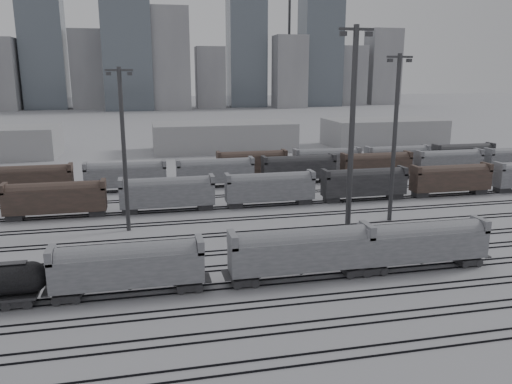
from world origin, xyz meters
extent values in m
plane|color=#A8A8AC|center=(0.00, 0.00, 0.00)|extent=(900.00, 900.00, 0.00)
cube|color=black|center=(0.00, -14.72, 0.08)|extent=(220.00, 0.07, 0.16)
cube|color=black|center=(0.00, -13.28, 0.08)|extent=(220.00, 0.07, 0.16)
cube|color=black|center=(0.00, -9.72, 0.08)|extent=(220.00, 0.07, 0.16)
cube|color=black|center=(0.00, -8.28, 0.08)|extent=(220.00, 0.07, 0.16)
cube|color=black|center=(0.00, -4.72, 0.08)|extent=(220.00, 0.07, 0.16)
cube|color=black|center=(0.00, -3.28, 0.08)|extent=(220.00, 0.07, 0.16)
cube|color=black|center=(0.00, 0.28, 0.08)|extent=(220.00, 0.07, 0.16)
cube|color=black|center=(0.00, 1.72, 0.08)|extent=(220.00, 0.07, 0.16)
cube|color=black|center=(0.00, 5.28, 0.08)|extent=(220.00, 0.07, 0.16)
cube|color=black|center=(0.00, 6.72, 0.08)|extent=(220.00, 0.07, 0.16)
cube|color=black|center=(0.00, 10.28, 0.08)|extent=(220.00, 0.07, 0.16)
cube|color=black|center=(0.00, 11.72, 0.08)|extent=(220.00, 0.07, 0.16)
cube|color=black|center=(0.00, 17.28, 0.08)|extent=(220.00, 0.07, 0.16)
cube|color=black|center=(0.00, 18.72, 0.08)|extent=(220.00, 0.07, 0.16)
cube|color=black|center=(0.00, 24.28, 0.08)|extent=(220.00, 0.07, 0.16)
cube|color=black|center=(0.00, 25.72, 0.08)|extent=(220.00, 0.07, 0.16)
cube|color=black|center=(0.00, 31.28, 0.08)|extent=(220.00, 0.07, 0.16)
cube|color=black|center=(0.00, 32.72, 0.08)|extent=(220.00, 0.07, 0.16)
cube|color=black|center=(0.00, 39.28, 0.08)|extent=(220.00, 0.07, 0.16)
cube|color=black|center=(0.00, 40.72, 0.08)|extent=(220.00, 0.07, 0.16)
cube|color=black|center=(0.00, 47.28, 0.08)|extent=(220.00, 0.07, 0.16)
cube|color=black|center=(0.00, 48.72, 0.08)|extent=(220.00, 0.07, 0.16)
cube|color=black|center=(0.00, 55.28, 0.08)|extent=(220.00, 0.07, 0.16)
cube|color=black|center=(0.00, 56.72, 0.08)|extent=(220.00, 0.07, 0.16)
cube|color=black|center=(-24.66, 1.00, 0.58)|extent=(2.74, 2.21, 0.74)
sphere|color=black|center=(-23.34, 1.00, 2.79)|extent=(3.05, 3.05, 3.05)
cube|color=black|center=(-20.25, 1.00, 0.55)|extent=(2.58, 2.08, 0.69)
cube|color=black|center=(-8.35, 1.00, 0.55)|extent=(2.58, 2.08, 0.69)
cube|color=gray|center=(-14.30, 1.00, 2.88)|extent=(14.87, 2.97, 3.17)
cylinder|color=gray|center=(-14.30, 1.00, 4.06)|extent=(13.48, 2.88, 2.88)
cube|color=gray|center=(-21.44, 1.00, 4.86)|extent=(0.69, 2.97, 1.39)
cube|color=gray|center=(-7.16, 1.00, 4.86)|extent=(0.69, 2.97, 1.39)
cone|color=black|center=(-14.30, 1.00, 0.94)|extent=(2.38, 2.38, 0.89)
cube|color=black|center=(-2.52, 1.00, 0.57)|extent=(2.70, 2.18, 0.73)
cube|color=black|center=(9.95, 1.00, 0.57)|extent=(2.70, 2.18, 0.73)
cube|color=gray|center=(3.71, 1.00, 3.01)|extent=(15.58, 3.12, 3.32)
cylinder|color=gray|center=(3.71, 1.00, 4.26)|extent=(14.13, 3.01, 3.01)
cube|color=gray|center=(-3.77, 1.00, 5.09)|extent=(0.73, 3.12, 1.45)
cube|color=gray|center=(11.20, 1.00, 5.09)|extent=(0.73, 3.12, 1.45)
cone|color=black|center=(3.71, 1.00, 0.99)|extent=(2.49, 2.49, 0.94)
cube|color=black|center=(12.09, 1.00, 0.55)|extent=(2.58, 2.09, 0.70)
cube|color=black|center=(24.01, 1.00, 0.55)|extent=(2.58, 2.09, 0.70)
cube|color=gray|center=(18.05, 1.00, 2.88)|extent=(14.91, 2.98, 3.18)
cylinder|color=gray|center=(18.05, 1.00, 4.08)|extent=(13.52, 2.88, 2.88)
cube|color=gray|center=(10.90, 1.00, 4.87)|extent=(0.70, 2.98, 1.39)
cube|color=gray|center=(25.21, 1.00, 4.87)|extent=(0.70, 2.98, 1.39)
cone|color=black|center=(18.05, 1.00, 0.94)|extent=(2.39, 2.39, 0.89)
cylinder|color=#363638|center=(-14.98, 22.96, 11.32)|extent=(0.58, 0.58, 22.64)
cube|color=#363638|center=(-14.98, 22.96, 22.19)|extent=(3.62, 0.27, 0.27)
cube|color=#363638|center=(-16.34, 22.96, 21.74)|extent=(0.63, 0.45, 0.45)
cube|color=#363638|center=(-13.62, 22.96, 21.74)|extent=(0.63, 0.45, 0.45)
cylinder|color=#363638|center=(13.44, 11.59, 13.76)|extent=(0.70, 0.70, 27.51)
cube|color=#363638|center=(13.44, 11.59, 26.96)|extent=(4.40, 0.33, 0.33)
cube|color=#363638|center=(11.79, 11.59, 26.41)|extent=(0.77, 0.55, 0.55)
cube|color=#363638|center=(15.09, 11.59, 26.41)|extent=(0.77, 0.55, 0.55)
cylinder|color=#363638|center=(23.68, 19.65, 12.27)|extent=(0.63, 0.63, 24.54)
cube|color=#363638|center=(23.68, 19.65, 24.05)|extent=(3.93, 0.29, 0.29)
cube|color=#363638|center=(22.21, 19.65, 23.56)|extent=(0.69, 0.49, 0.49)
cube|color=#363638|center=(25.15, 19.65, 23.56)|extent=(0.69, 0.49, 0.49)
cube|color=#503A32|center=(-26.00, 32.00, 2.80)|extent=(15.00, 3.00, 5.60)
cube|color=gray|center=(-9.00, 32.00, 2.80)|extent=(15.00, 3.00, 5.60)
cube|color=gray|center=(8.00, 32.00, 2.80)|extent=(15.00, 3.00, 5.60)
cube|color=black|center=(25.00, 32.00, 2.80)|extent=(15.00, 3.00, 5.60)
cube|color=#503A32|center=(42.00, 32.00, 2.80)|extent=(15.00, 3.00, 5.60)
cube|color=#503A32|center=(-33.00, 48.00, 2.80)|extent=(15.00, 3.00, 5.60)
cube|color=gray|center=(-16.00, 48.00, 2.80)|extent=(15.00, 3.00, 5.60)
cube|color=gray|center=(1.00, 48.00, 2.80)|extent=(15.00, 3.00, 5.60)
cube|color=black|center=(18.00, 48.00, 2.80)|extent=(15.00, 3.00, 5.60)
cube|color=#503A32|center=(35.00, 48.00, 2.80)|extent=(15.00, 3.00, 5.60)
cube|color=gray|center=(52.00, 48.00, 2.80)|extent=(15.00, 3.00, 5.60)
cube|color=#503A32|center=(10.00, 56.00, 2.80)|extent=(15.00, 3.00, 5.60)
cube|color=gray|center=(27.00, 56.00, 2.80)|extent=(15.00, 3.00, 5.60)
cube|color=gray|center=(44.00, 56.00, 2.80)|extent=(15.00, 3.00, 5.60)
cube|color=black|center=(61.00, 56.00, 2.80)|extent=(15.00, 3.00, 5.60)
cube|color=#959597|center=(10.00, 95.00, 4.00)|extent=(40.00, 18.00, 8.00)
cube|color=#959597|center=(60.00, 95.00, 4.00)|extent=(35.00, 18.00, 8.00)
cube|color=#535C65|center=(-70.00, 280.00, 40.00)|extent=(25.00, 20.00, 80.00)
cube|color=#999A9C|center=(-45.00, 280.00, 24.00)|extent=(20.00, 16.00, 48.00)
cube|color=#535C65|center=(-20.00, 280.00, 47.50)|extent=(28.00, 22.40, 95.00)
cube|color=#999A9C|center=(5.00, 280.00, 30.00)|extent=(22.00, 17.60, 60.00)
cube|color=#999A9C|center=(30.00, 280.00, 19.00)|extent=(18.00, 14.40, 38.00)
cube|color=#535C65|center=(55.00, 280.00, 36.00)|extent=(24.00, 19.20, 72.00)
cube|color=#999A9C|center=(80.00, 280.00, 22.50)|extent=(20.00, 16.00, 45.00)
cube|color=#535C65|center=(105.00, 280.00, 44.00)|extent=(26.00, 20.80, 88.00)
cube|color=#999A9C|center=(130.00, 280.00, 20.00)|extent=(18.00, 14.40, 40.00)
cube|color=#999A9C|center=(155.00, 280.00, 26.00)|extent=(22.00, 17.60, 52.00)
cylinder|color=#363638|center=(-30.00, 305.00, 50.00)|extent=(1.80, 1.80, 100.00)
cylinder|color=#363638|center=(90.00, 305.00, 50.00)|extent=(1.80, 1.80, 100.00)
camera|label=1|loc=(-11.96, -47.11, 21.81)|focal=35.00mm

